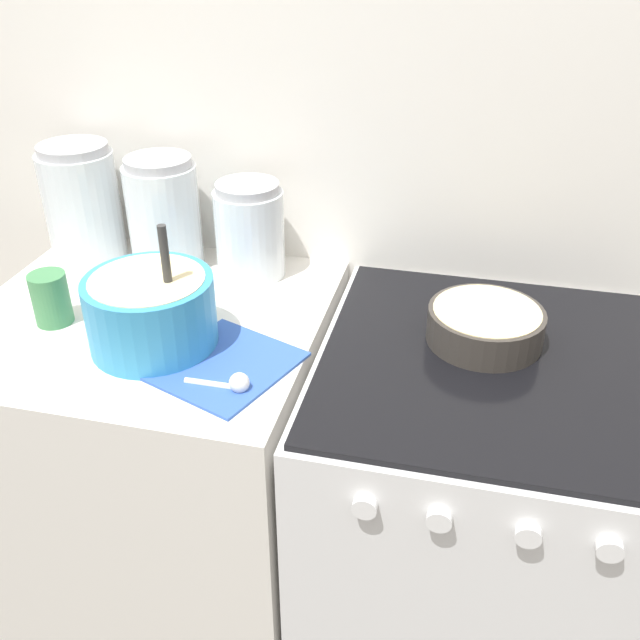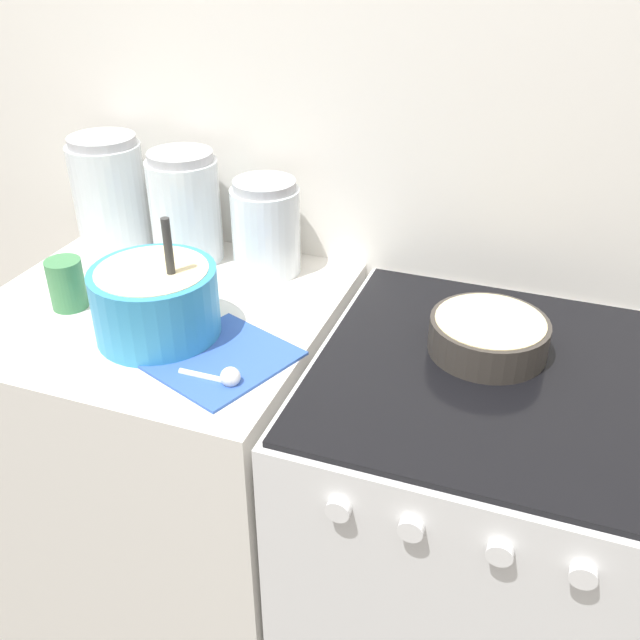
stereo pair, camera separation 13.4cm
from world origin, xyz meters
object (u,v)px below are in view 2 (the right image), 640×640
stove (467,550)px  storage_jar_right (266,233)px  tin_can (67,284)px  mixing_bowl (155,298)px  storage_jar_left (111,200)px  storage_jar_middle (186,214)px  baking_pan (488,335)px

stove → storage_jar_right: size_ratio=4.39×
stove → tin_can: (-0.87, -0.07, 0.52)m
mixing_bowl → storage_jar_left: (-0.31, 0.33, 0.04)m
stove → storage_jar_right: bearing=157.3°
storage_jar_left → storage_jar_right: (0.40, -0.00, -0.02)m
mixing_bowl → tin_can: mixing_bowl is taller
storage_jar_middle → storage_jar_right: size_ratio=1.19×
baking_pan → storage_jar_right: 0.55m
storage_jar_middle → storage_jar_right: bearing=-0.0°
mixing_bowl → baking_pan: bearing=14.5°
mixing_bowl → tin_can: 0.24m
storage_jar_right → tin_can: size_ratio=2.02×
baking_pan → storage_jar_left: size_ratio=0.82×
storage_jar_middle → stove: bearing=-17.0°
storage_jar_left → tin_can: bearing=-74.4°
stove → storage_jar_right: (-0.55, 0.23, 0.56)m
storage_jar_middle → storage_jar_right: storage_jar_middle is taller
tin_can → baking_pan: bearing=8.5°
mixing_bowl → baking_pan: (0.61, 0.16, -0.04)m
baking_pan → storage_jar_left: bearing=169.6°
mixing_bowl → storage_jar_left: 0.45m
baking_pan → storage_jar_left: storage_jar_left is taller
mixing_bowl → baking_pan: 0.63m
stove → mixing_bowl: mixing_bowl is taller
stove → storage_jar_middle: bearing=163.0°
storage_jar_right → tin_can: bearing=-137.2°
stove → mixing_bowl: bearing=-171.3°
baking_pan → storage_jar_right: bearing=162.0°
storage_jar_left → storage_jar_right: 0.40m
mixing_bowl → storage_jar_middle: (-0.11, 0.33, 0.03)m
stove → storage_jar_left: size_ratio=3.48×
baking_pan → tin_can: 0.85m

